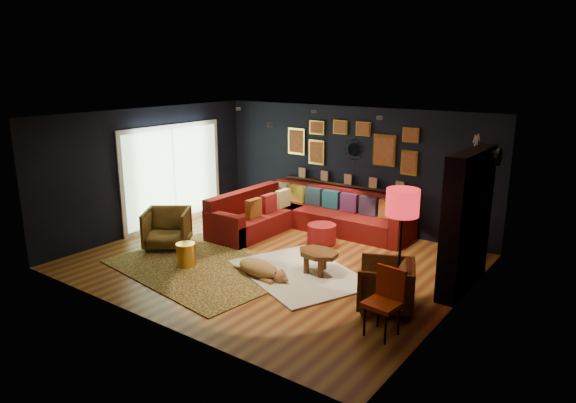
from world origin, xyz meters
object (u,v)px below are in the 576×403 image
Objects in this scene: coffee_table at (318,255)px; floor_lamp at (402,207)px; dog at (259,265)px; orange_chair at (386,296)px; gold_stool at (186,255)px; armchair_right at (386,283)px; sectional at (302,216)px; pouf at (322,233)px; armchair_left at (167,227)px.

floor_lamp reaches higher than coffee_table.
coffee_table is 0.72× the size of dog.
orange_chair is at bearing -4.79° from dog.
floor_lamp is 2.64m from dog.
armchair_right is at bearing 8.81° from gold_stool.
dog is (1.33, 0.38, -0.01)m from gold_stool.
coffee_table is 2.15m from orange_chair.
armchair_right is at bearing -98.87° from floor_lamp.
pouf is at bearing -30.87° from sectional.
dog is at bearing -71.22° from sectional.
armchair_left is at bearing -140.22° from pouf.
gold_stool reaches higher than coffee_table.
dog is (0.85, -2.50, -0.12)m from sectional.
sectional reaches higher than pouf.
gold_stool is (-1.30, -2.39, -0.01)m from pouf.
armchair_right is at bearing -34.86° from armchair_left.
armchair_right is 1.90× the size of gold_stool.
sectional is 4.29× the size of armchair_right.
orange_chair is 2.59m from dog.
dog is at bearing -89.02° from pouf.
coffee_table is (1.58, -1.81, 0.01)m from sectional.
floor_lamp is at bearing 147.73° from armchair_right.
armchair_left is (-2.31, -1.92, 0.21)m from pouf.
orange_chair is (0.31, -0.65, 0.13)m from armchair_right.
armchair_left is 2.35m from dog.
pouf is 0.63× the size of orange_chair.
sectional is 3.88m from floor_lamp.
orange_chair is at bearing -75.04° from floor_lamp.
armchair_left reaches higher than pouf.
coffee_table is at bearing -24.95° from armchair_left.
floor_lamp is at bearing 18.17° from dog.
armchair_left is at bearing -179.86° from orange_chair.
orange_chair is (3.86, -0.10, 0.32)m from gold_stool.
coffee_table is 1.57m from armchair_right.
dog is at bearing -109.02° from armchair_right.
pouf is at bearing -152.67° from armchair_right.
armchair_left is at bearing -176.16° from dog.
orange_chair reaches higher than pouf.
coffee_table is at bearing -48.97° from sectional.
dog is (2.34, -0.09, -0.22)m from armchair_left.
orange_chair reaches higher than armchair_right.
dog is (-2.22, -0.17, -0.20)m from armchair_right.
armchair_right is (1.48, -0.51, 0.06)m from coffee_table.
orange_chair is at bearing -1.47° from gold_stool.
orange_chair reaches higher than dog.
sectional is 2.41m from coffee_table.
armchair_right is 0.46× the size of floor_lamp.
sectional reaches higher than armchair_left.
sectional is 1.97× the size of floor_lamp.
pouf is at bearing 142.58° from orange_chair.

